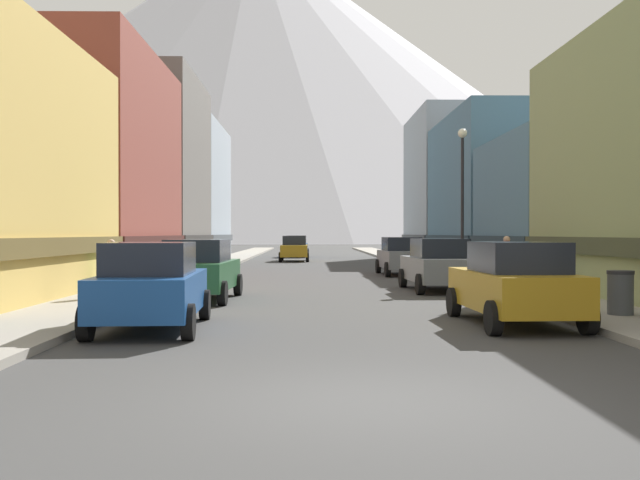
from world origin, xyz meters
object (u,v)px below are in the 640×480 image
object	(u,v)px
potted_plant_0	(107,275)
car_right_1	(438,265)
car_driving_0	(296,246)
pedestrian_1	(507,263)
car_left_1	(199,270)
trash_bin_right	(620,292)
car_right_0	(515,283)
streetlamp_right	(462,181)
car_driving_1	(294,248)
car_right_2	(402,256)
pedestrian_0	(111,270)
car_left_0	(151,285)

from	to	relation	value
potted_plant_0	car_right_1	bearing A→B (deg)	8.16
car_driving_0	pedestrian_1	world-z (taller)	pedestrian_1
car_right_1	car_driving_0	world-z (taller)	same
car_left_1	trash_bin_right	distance (m)	11.44
car_right_0	potted_plant_0	world-z (taller)	car_right_0
potted_plant_0	car_left_1	bearing A→B (deg)	-29.62
car_left_1	streetlamp_right	size ratio (longest dim) A/B	0.76
car_driving_1	trash_bin_right	world-z (taller)	car_driving_1
car_right_2	potted_plant_0	distance (m)	15.54
trash_bin_right	pedestrian_1	xyz separation A→B (m)	(-0.10, 9.02, 0.30)
potted_plant_0	pedestrian_1	distance (m)	13.39
potted_plant_0	pedestrian_0	distance (m)	2.38
car_left_1	car_driving_0	distance (m)	38.93
trash_bin_right	potted_plant_0	distance (m)	15.12
car_left_0	car_right_1	size ratio (longest dim) A/B	1.00
car_right_0	car_driving_0	distance (m)	45.11
car_driving_1	pedestrian_0	size ratio (longest dim) A/B	2.69
car_left_0	car_driving_1	world-z (taller)	same
car_left_0	car_driving_0	world-z (taller)	same
car_left_0	potted_plant_0	xyz separation A→B (m)	(-3.20, 8.36, -0.27)
car_right_1	car_left_1	bearing A→B (deg)	-156.12
trash_bin_right	car_right_0	bearing A→B (deg)	-165.70
car_left_1	car_right_0	distance (m)	9.64
car_left_1	trash_bin_right	size ratio (longest dim) A/B	4.55
car_driving_0	car_driving_1	size ratio (longest dim) A/B	1.00
car_left_0	car_left_1	xyz separation A→B (m)	(-0.00, 6.55, 0.00)
streetlamp_right	car_left_0	bearing A→B (deg)	-124.42
car_right_1	car_right_2	distance (m)	9.62
car_right_0	pedestrian_1	xyz separation A→B (m)	(2.45, 9.67, 0.05)
car_left_0	potted_plant_0	distance (m)	8.96
trash_bin_right	car_left_0	bearing A→B (deg)	-172.86
car_right_1	pedestrian_1	distance (m)	2.48
car_right_2	car_driving_1	distance (m)	17.98
car_driving_0	car_right_2	bearing A→B (deg)	-78.22
car_right_0	pedestrian_1	size ratio (longest dim) A/B	2.60
car_driving_1	potted_plant_0	xyz separation A→B (m)	(-5.40, -28.32, -0.27)
trash_bin_right	streetlamp_right	world-z (taller)	streetlamp_right
car_driving_1	car_left_0	bearing A→B (deg)	-93.43
car_right_0	car_driving_1	distance (m)	36.46
pedestrian_1	streetlamp_right	bearing A→B (deg)	106.39
car_left_0	car_driving_0	xyz separation A→B (m)	(2.20, 45.41, 0.00)
trash_bin_right	pedestrian_1	bearing A→B (deg)	90.64
car_right_0	potted_plant_0	bearing A→B (deg)	144.37
car_right_1	potted_plant_0	size ratio (longest dim) A/B	4.95
car_driving_0	potted_plant_0	size ratio (longest dim) A/B	4.88
car_right_1	car_driving_0	xyz separation A→B (m)	(-5.40, 35.50, 0.00)
car_left_0	car_right_2	distance (m)	20.95
car_driving_0	car_driving_1	world-z (taller)	same
pedestrian_0	pedestrian_1	size ratio (longest dim) A/B	0.95
car_left_1	pedestrian_1	bearing A→B (deg)	20.43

